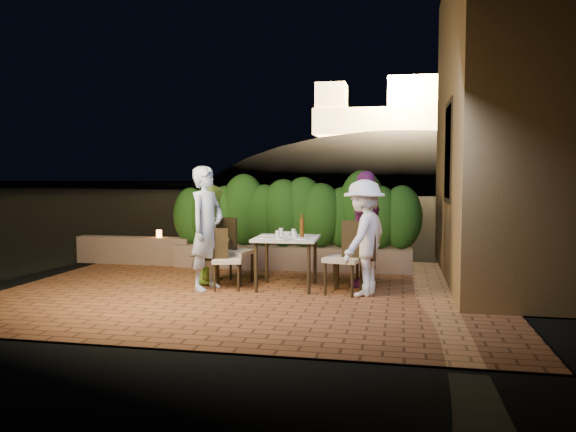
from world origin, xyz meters
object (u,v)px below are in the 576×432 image
(dining_table, at_px, (287,263))
(diner_blue, at_px, (207,228))
(bowl, at_px, (287,234))
(chair_right_front, at_px, (344,257))
(diner_purple, at_px, (366,229))
(chair_right_back, at_px, (348,256))
(chair_left_front, at_px, (227,259))
(parapet_lamp, at_px, (159,234))
(beer_bottle, at_px, (302,225))
(chair_left_back, at_px, (235,250))
(diner_white, at_px, (364,238))
(diner_green, at_px, (214,234))

(dining_table, xyz_separation_m, diner_blue, (-1.11, -0.31, 0.51))
(bowl, bearing_deg, chair_right_front, -29.19)
(chair_right_front, height_order, diner_purple, diner_purple)
(chair_right_front, distance_m, diner_purple, 0.74)
(chair_right_back, relative_size, diner_purple, 0.54)
(chair_left_front, height_order, chair_right_front, chair_right_front)
(chair_left_front, height_order, diner_purple, diner_purple)
(chair_right_back, bearing_deg, parapet_lamp, -37.02)
(beer_bottle, distance_m, parapet_lamp, 3.44)
(chair_left_front, bearing_deg, diner_purple, 2.27)
(chair_right_front, relative_size, chair_right_back, 1.11)
(beer_bottle, xyz_separation_m, chair_right_back, (0.65, 0.23, -0.46))
(chair_left_back, distance_m, diner_white, 2.07)
(diner_white, xyz_separation_m, diner_purple, (-0.00, 0.61, 0.06))
(chair_left_back, distance_m, chair_right_front, 1.77)
(chair_right_front, xyz_separation_m, diner_purple, (0.28, 0.60, 0.35))
(bowl, bearing_deg, diner_green, -177.88)
(chair_left_front, xyz_separation_m, diner_white, (1.96, 0.00, 0.35))
(bowl, relative_size, diner_blue, 0.11)
(beer_bottle, distance_m, diner_white, 0.98)
(dining_table, distance_m, parapet_lamp, 3.27)
(diner_green, bearing_deg, bowl, -87.37)
(chair_right_back, xyz_separation_m, parapet_lamp, (-3.64, 1.45, 0.11))
(diner_purple, bearing_deg, chair_right_back, -57.99)
(chair_right_back, distance_m, diner_green, 2.07)
(chair_right_front, xyz_separation_m, diner_white, (0.28, -0.02, 0.28))
(diner_blue, height_order, diner_green, diner_blue)
(diner_blue, xyz_separation_m, diner_white, (2.25, 0.05, -0.10))
(bowl, relative_size, chair_left_front, 0.22)
(bowl, bearing_deg, diner_white, -23.75)
(chair_right_front, xyz_separation_m, diner_green, (-2.04, 0.46, 0.24))
(chair_right_back, bearing_deg, chair_right_front, 73.19)
(diner_green, bearing_deg, dining_table, -99.91)
(chair_left_front, distance_m, diner_white, 1.99)
(diner_green, height_order, diner_white, diner_white)
(diner_purple, distance_m, parapet_lamp, 4.14)
(bowl, bearing_deg, diner_blue, -151.71)
(chair_left_front, bearing_deg, bowl, 18.91)
(diner_blue, relative_size, parapet_lamp, 12.70)
(beer_bottle, relative_size, diner_white, 0.21)
(diner_blue, xyz_separation_m, diner_purple, (2.24, 0.66, -0.03))
(beer_bottle, xyz_separation_m, diner_green, (-1.40, 0.17, -0.17))
(dining_table, relative_size, diner_purple, 0.53)
(diner_green, xyz_separation_m, diner_white, (2.32, -0.48, 0.05))
(parapet_lamp, bearing_deg, chair_right_back, -21.71)
(beer_bottle, distance_m, diner_green, 1.42)
(dining_table, xyz_separation_m, diner_white, (1.14, -0.26, 0.42))
(bowl, xyz_separation_m, chair_right_back, (0.92, 0.02, -0.31))
(dining_table, bearing_deg, diner_purple, 17.25)
(diner_blue, bearing_deg, chair_left_front, -64.62)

